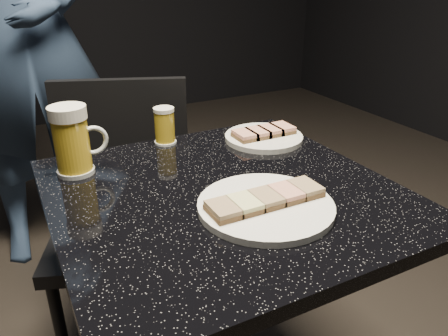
{
  "coord_description": "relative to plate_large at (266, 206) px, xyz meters",
  "views": [
    {
      "loc": [
        -0.38,
        -0.73,
        1.18
      ],
      "look_at": [
        0.0,
        0.0,
        0.8
      ],
      "focal_mm": 35.0,
      "sensor_mm": 36.0,
      "label": 1
    }
  ],
  "objects": [
    {
      "name": "chair",
      "position": [
        -0.14,
        0.57,
        -0.26
      ],
      "size": [
        0.53,
        0.53,
        0.88
      ],
      "color": "black",
      "rests_on": "floor"
    },
    {
      "name": "plate_small",
      "position": [
        0.2,
        0.32,
        0.0
      ],
      "size": [
        0.21,
        0.21,
        0.01
      ],
      "primitive_type": "cylinder",
      "color": "white",
      "rests_on": "table"
    },
    {
      "name": "beer_tumbler",
      "position": [
        -0.05,
        0.42,
        0.04
      ],
      "size": [
        0.06,
        0.06,
        0.1
      ],
      "color": "silver",
      "rests_on": "table"
    },
    {
      "name": "canapes_on_plate_small",
      "position": [
        0.2,
        0.32,
        0.02
      ],
      "size": [
        0.17,
        0.07,
        0.02
      ],
      "color": "#4C3521",
      "rests_on": "plate_small"
    },
    {
      "name": "plate_large",
      "position": [
        0.0,
        0.0,
        0.0
      ],
      "size": [
        0.27,
        0.27,
        0.01
      ],
      "primitive_type": "cylinder",
      "color": "white",
      "rests_on": "table"
    },
    {
      "name": "beer_mug",
      "position": [
        -0.29,
        0.34,
        0.07
      ],
      "size": [
        0.12,
        0.08,
        0.16
      ],
      "color": "silver",
      "rests_on": "table"
    },
    {
      "name": "patron",
      "position": [
        -0.28,
        1.27,
        0.17
      ],
      "size": [
        0.69,
        0.47,
        1.85
      ],
      "primitive_type": "imported",
      "rotation": [
        0.0,
        0.0,
        -0.05
      ],
      "color": "navy",
      "rests_on": "floor"
    },
    {
      "name": "canapes_on_plate_large",
      "position": [
        0.0,
        0.0,
        0.02
      ],
      "size": [
        0.24,
        0.07,
        0.02
      ],
      "color": "#4C3521",
      "rests_on": "plate_large"
    },
    {
      "name": "table",
      "position": [
        -0.03,
        0.11,
        -0.25
      ],
      "size": [
        0.7,
        0.7,
        0.75
      ],
      "color": "black",
      "rests_on": "floor"
    }
  ]
}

